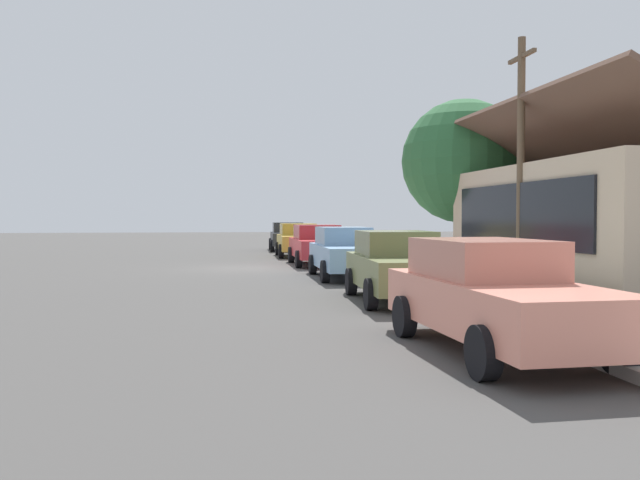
{
  "coord_description": "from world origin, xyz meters",
  "views": [
    {
      "loc": [
        25.9,
        -1.25,
        1.93
      ],
      "look_at": [
        2.0,
        2.35,
        1.11
      ],
      "focal_mm": 39.02,
      "sensor_mm": 36.0,
      "label": 1
    }
  ],
  "objects_px": {
    "shade_tree": "(464,162)",
    "fire_hydrant_red": "(421,270)",
    "car_mustard": "(298,240)",
    "car_skyblue": "(345,252)",
    "car_coral": "(494,295)",
    "utility_pole_wooden": "(521,152)",
    "car_charcoal": "(288,236)",
    "car_olive": "(398,265)",
    "car_cherry": "(318,244)"
  },
  "relations": [
    {
      "from": "car_skyblue",
      "to": "fire_hydrant_red",
      "type": "height_order",
      "value": "car_skyblue"
    },
    {
      "from": "car_cherry",
      "to": "shade_tree",
      "type": "bearing_deg",
      "value": 99.4
    },
    {
      "from": "car_charcoal",
      "to": "shade_tree",
      "type": "xyz_separation_m",
      "value": [
        10.95,
        6.37,
        3.45
      ]
    },
    {
      "from": "utility_pole_wooden",
      "to": "fire_hydrant_red",
      "type": "bearing_deg",
      "value": -57.12
    },
    {
      "from": "car_mustard",
      "to": "car_coral",
      "type": "height_order",
      "value": "same"
    },
    {
      "from": "car_mustard",
      "to": "utility_pole_wooden",
      "type": "bearing_deg",
      "value": 25.39
    },
    {
      "from": "car_mustard",
      "to": "fire_hydrant_red",
      "type": "relative_size",
      "value": 6.26
    },
    {
      "from": "car_cherry",
      "to": "car_skyblue",
      "type": "height_order",
      "value": "same"
    },
    {
      "from": "car_mustard",
      "to": "utility_pole_wooden",
      "type": "height_order",
      "value": "utility_pole_wooden"
    },
    {
      "from": "shade_tree",
      "to": "car_cherry",
      "type": "bearing_deg",
      "value": -81.44
    },
    {
      "from": "car_coral",
      "to": "shade_tree",
      "type": "distance_m",
      "value": 20.35
    },
    {
      "from": "car_olive",
      "to": "car_skyblue",
      "type": "bearing_deg",
      "value": -176.44
    },
    {
      "from": "car_skyblue",
      "to": "car_mustard",
      "type": "bearing_deg",
      "value": -178.47
    },
    {
      "from": "car_cherry",
      "to": "fire_hydrant_red",
      "type": "height_order",
      "value": "car_cherry"
    },
    {
      "from": "fire_hydrant_red",
      "to": "car_mustard",
      "type": "bearing_deg",
      "value": -174.37
    },
    {
      "from": "utility_pole_wooden",
      "to": "car_skyblue",
      "type": "bearing_deg",
      "value": -99.31
    },
    {
      "from": "car_charcoal",
      "to": "car_coral",
      "type": "relative_size",
      "value": 0.94
    },
    {
      "from": "car_olive",
      "to": "fire_hydrant_red",
      "type": "distance_m",
      "value": 2.98
    },
    {
      "from": "car_charcoal",
      "to": "utility_pole_wooden",
      "type": "distance_m",
      "value": 19.7
    },
    {
      "from": "car_cherry",
      "to": "fire_hydrant_red",
      "type": "relative_size",
      "value": 6.89
    },
    {
      "from": "car_coral",
      "to": "utility_pole_wooden",
      "type": "xyz_separation_m",
      "value": [
        -11.21,
        5.53,
        3.11
      ]
    },
    {
      "from": "car_charcoal",
      "to": "car_skyblue",
      "type": "height_order",
      "value": "same"
    },
    {
      "from": "car_cherry",
      "to": "car_coral",
      "type": "xyz_separation_m",
      "value": [
        18.0,
        -0.12,
        -0.0
      ]
    },
    {
      "from": "car_charcoal",
      "to": "utility_pole_wooden",
      "type": "xyz_separation_m",
      "value": [
        18.7,
        5.37,
        3.11
      ]
    },
    {
      "from": "car_coral",
      "to": "shade_tree",
      "type": "relative_size",
      "value": 0.72
    },
    {
      "from": "car_mustard",
      "to": "car_skyblue",
      "type": "relative_size",
      "value": 0.9
    },
    {
      "from": "car_skyblue",
      "to": "fire_hydrant_red",
      "type": "distance_m",
      "value": 3.77
    },
    {
      "from": "fire_hydrant_red",
      "to": "car_olive",
      "type": "bearing_deg",
      "value": -26.76
    },
    {
      "from": "car_coral",
      "to": "utility_pole_wooden",
      "type": "bearing_deg",
      "value": 151.56
    },
    {
      "from": "car_mustard",
      "to": "shade_tree",
      "type": "relative_size",
      "value": 0.64
    },
    {
      "from": "car_cherry",
      "to": "utility_pole_wooden",
      "type": "distance_m",
      "value": 9.22
    },
    {
      "from": "car_skyblue",
      "to": "car_olive",
      "type": "relative_size",
      "value": 1.08
    },
    {
      "from": "car_cherry",
      "to": "car_coral",
      "type": "relative_size",
      "value": 0.99
    },
    {
      "from": "car_charcoal",
      "to": "car_olive",
      "type": "bearing_deg",
      "value": 2.93
    },
    {
      "from": "car_mustard",
      "to": "car_cherry",
      "type": "xyz_separation_m",
      "value": [
        5.83,
        0.09,
        0.0
      ]
    },
    {
      "from": "car_charcoal",
      "to": "car_coral",
      "type": "height_order",
      "value": "same"
    },
    {
      "from": "car_coral",
      "to": "utility_pole_wooden",
      "type": "height_order",
      "value": "utility_pole_wooden"
    },
    {
      "from": "car_skyblue",
      "to": "fire_hydrant_red",
      "type": "xyz_separation_m",
      "value": [
        3.47,
        1.42,
        -0.32
      ]
    },
    {
      "from": "car_cherry",
      "to": "car_skyblue",
      "type": "distance_m",
      "value": 5.89
    },
    {
      "from": "car_olive",
      "to": "shade_tree",
      "type": "bearing_deg",
      "value": 156.75
    },
    {
      "from": "car_mustard",
      "to": "shade_tree",
      "type": "distance_m",
      "value": 8.81
    },
    {
      "from": "shade_tree",
      "to": "fire_hydrant_red",
      "type": "xyz_separation_m",
      "value": [
        10.33,
        -5.0,
        -3.77
      ]
    },
    {
      "from": "car_mustard",
      "to": "car_skyblue",
      "type": "xyz_separation_m",
      "value": [
        11.72,
        0.08,
        0.0
      ]
    },
    {
      "from": "shade_tree",
      "to": "utility_pole_wooden",
      "type": "bearing_deg",
      "value": -7.32
    },
    {
      "from": "shade_tree",
      "to": "car_mustard",
      "type": "bearing_deg",
      "value": -126.82
    },
    {
      "from": "car_olive",
      "to": "shade_tree",
      "type": "distance_m",
      "value": 14.84
    },
    {
      "from": "car_charcoal",
      "to": "car_mustard",
      "type": "distance_m",
      "value": 6.09
    },
    {
      "from": "car_charcoal",
      "to": "shade_tree",
      "type": "distance_m",
      "value": 13.13
    },
    {
      "from": "shade_tree",
      "to": "car_charcoal",
      "type": "bearing_deg",
      "value": -149.83
    },
    {
      "from": "car_cherry",
      "to": "car_skyblue",
      "type": "relative_size",
      "value": 0.99
    }
  ]
}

